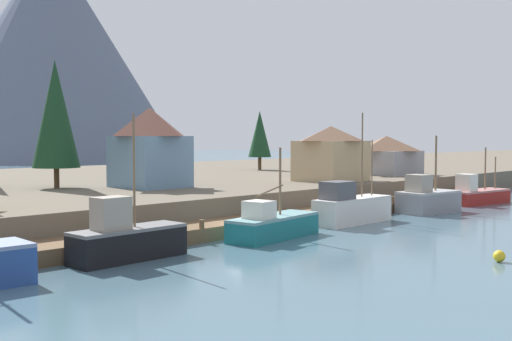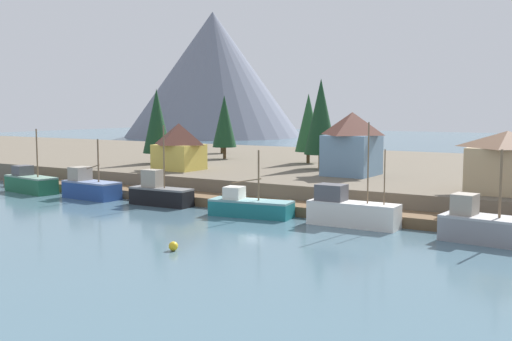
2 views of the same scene
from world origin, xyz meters
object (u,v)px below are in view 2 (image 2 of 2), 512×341
object	(u,v)px
fishing_boat_teal	(249,207)
channel_buoy	(173,246)
fishing_boat_grey	(482,226)
conifer_mid_right	(308,123)
fishing_boat_black	(160,194)
house_tan	(507,162)
conifer_near_left	(157,121)
house_yellow	(179,146)
conifer_back_right	(321,117)
fishing_boat_white	(350,211)
house_blue	(352,143)
conifer_mid_left	(224,121)
fishing_boat_blue	(90,188)
conifer_back_left	(222,125)
fishing_boat_green	(30,183)

from	to	relation	value
fishing_boat_teal	channel_buoy	distance (m)	15.61
fishing_boat_grey	conifer_mid_right	world-z (taller)	conifer_mid_right
fishing_boat_black	conifer_mid_right	bearing A→B (deg)	82.15
house_tan	conifer_near_left	bearing A→B (deg)	172.05
conifer_near_left	conifer_mid_right	world-z (taller)	conifer_near_left
house_yellow	conifer_back_right	size ratio (longest dim) A/B	0.51
fishing_boat_white	house_blue	size ratio (longest dim) A/B	1.24
fishing_boat_teal	conifer_mid_left	size ratio (longest dim) A/B	0.84
conifer_mid_left	channel_buoy	xyz separation A→B (m)	(26.95, -45.50, -8.10)
house_tan	channel_buoy	distance (m)	32.91
fishing_boat_blue	conifer_mid_right	size ratio (longest dim) A/B	0.73
fishing_boat_blue	house_blue	xyz separation A→B (m)	(25.09, 18.22, 5.09)
house_tan	conifer_back_left	bearing A→B (deg)	151.70
channel_buoy	conifer_near_left	bearing A→B (deg)	132.33
conifer_back_right	channel_buoy	distance (m)	40.78
fishing_boat_black	house_tan	world-z (taller)	fishing_boat_black
fishing_boat_white	conifer_near_left	distance (m)	42.43
house_yellow	channel_buoy	world-z (taller)	house_yellow
fishing_boat_white	conifer_back_right	xyz separation A→B (m)	(-14.29, 23.19, 8.04)
fishing_boat_black	conifer_mid_right	distance (m)	30.62
fishing_boat_teal	channel_buoy	xyz separation A→B (m)	(3.04, -15.29, -0.62)
fishing_boat_teal	conifer_near_left	world-z (taller)	conifer_near_left
fishing_boat_blue	conifer_back_right	bearing A→B (deg)	55.24
fishing_boat_blue	conifer_mid_left	xyz separation A→B (m)	(-1.61, 29.90, 7.17)
house_blue	house_yellow	bearing A→B (deg)	-164.79
fishing_boat_blue	channel_buoy	distance (m)	29.77
house_tan	conifer_near_left	size ratio (longest dim) A/B	0.64
conifer_near_left	conifer_mid_right	xyz separation A→B (m)	(18.48, 11.99, -0.25)
conifer_near_left	channel_buoy	bearing A→B (deg)	-47.67
house_blue	fishing_boat_black	bearing A→B (deg)	-129.53
fishing_boat_blue	conifer_back_right	world-z (taller)	conifer_back_right
fishing_boat_grey	conifer_mid_right	distance (m)	43.84
house_yellow	conifer_back_right	xyz separation A→B (m)	(14.94, 11.22, 3.80)
fishing_boat_teal	conifer_back_right	bearing A→B (deg)	91.16
house_tan	conifer_mid_right	world-z (taller)	conifer_mid_right
fishing_boat_green	house_yellow	world-z (taller)	house_yellow
conifer_mid_left	channel_buoy	bearing A→B (deg)	-59.36
fishing_boat_white	channel_buoy	distance (m)	17.56
fishing_boat_white	conifer_mid_right	distance (m)	36.13
house_tan	conifer_mid_right	size ratio (longest dim) A/B	0.68
conifer_near_left	conifer_mid_right	bearing A→B (deg)	32.98
fishing_boat_green	channel_buoy	bearing A→B (deg)	-14.61
fishing_boat_white	conifer_back_left	size ratio (longest dim) A/B	1.12
fishing_boat_grey	fishing_boat_green	bearing A→B (deg)	-174.53
conifer_back_right	fishing_boat_grey	bearing A→B (deg)	-42.75
fishing_boat_grey	conifer_mid_right	bearing A→B (deg)	140.98
fishing_boat_blue	conifer_near_left	distance (m)	20.16
house_yellow	fishing_boat_teal	bearing A→B (deg)	-33.70
fishing_boat_teal	conifer_near_left	bearing A→B (deg)	138.09
fishing_boat_grey	conifer_back_right	size ratio (longest dim) A/B	0.62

